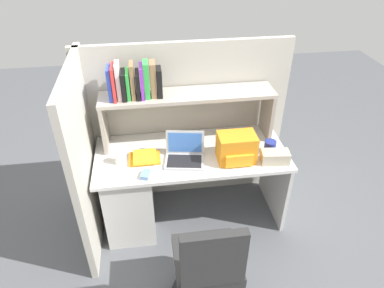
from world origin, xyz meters
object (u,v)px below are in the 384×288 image
laptop (185,154)px  computer_mouse (145,175)px  tissue_box (275,157)px  office_chair (208,272)px  snack_canister (270,147)px  backpack (237,148)px  paper_cup (120,158)px

laptop → computer_mouse: bearing=-152.2°
laptop → tissue_box: bearing=-10.8°
tissue_box → laptop: bearing=175.7°
office_chair → snack_canister: bearing=-128.6°
backpack → office_chair: size_ratio=0.32×
computer_mouse → snack_canister: (1.04, 0.17, 0.04)m
tissue_box → snack_canister: 0.13m
tissue_box → office_chair: office_chair is taller
backpack → paper_cup: (-0.93, 0.09, -0.06)m
laptop → tissue_box: laptop is taller
backpack → snack_canister: (0.30, 0.06, -0.06)m
laptop → tissue_box: size_ratio=1.58×
backpack → office_chair: (-0.36, -0.77, -0.45)m
backpack → computer_mouse: size_ratio=2.88×
computer_mouse → tissue_box: 1.04m
office_chair → laptop: bearing=-86.5°
backpack → tissue_box: backpack is taller
computer_mouse → office_chair: bearing=-45.5°
paper_cup → laptop: bearing=-2.9°
tissue_box → snack_canister: (0.00, 0.13, 0.01)m
laptop → paper_cup: 0.52m
paper_cup → snack_canister: (1.23, -0.03, 0.00)m
computer_mouse → paper_cup: bearing=150.0°
laptop → snack_canister: bearing=-0.3°
laptop → office_chair: (0.05, -0.83, -0.39)m
backpack → tissue_box: (0.30, -0.08, -0.06)m
paper_cup → office_chair: (0.57, -0.86, -0.39)m
snack_canister → office_chair: 1.13m
computer_mouse → office_chair: 0.84m
office_chair → paper_cup: bearing=-56.5°
backpack → paper_cup: bearing=174.7°
backpack → snack_canister: 0.31m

